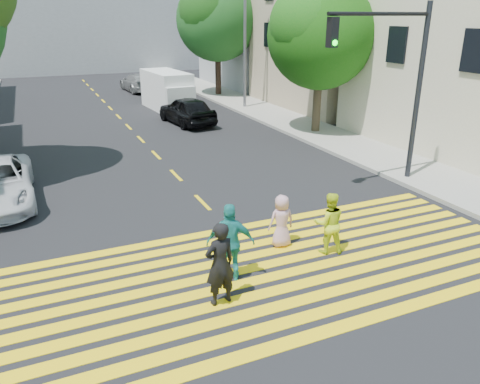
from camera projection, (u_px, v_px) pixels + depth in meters
ground at (297, 299)px, 9.99m from camera, size 120.00×120.00×0.00m
sidewalk_right at (293, 123)px, 26.01m from camera, size 3.00×60.00×0.15m
crosswalk at (269, 270)px, 11.07m from camera, size 13.40×5.30×0.01m
lane_line at (114, 112)px, 29.24m from camera, size 0.12×34.40×0.01m
building_right_tan at (352, 27)px, 30.14m from camera, size 10.00×10.00×10.00m
building_right_grey at (273, 24)px, 39.56m from camera, size 10.00×10.00×10.00m
backdrop_block at (67, 12)px, 48.94m from camera, size 30.00×8.00×12.00m
tree_right_near at (322, 29)px, 22.26m from camera, size 5.83×5.42×7.48m
tree_right_far at (218, 15)px, 33.23m from camera, size 7.62×7.60×8.46m
pedestrian_man at (220, 264)px, 9.52m from camera, size 0.73×0.54×1.84m
pedestrian_woman at (329, 223)px, 11.69m from camera, size 0.94×0.83×1.61m
pedestrian_child at (281, 221)px, 12.05m from camera, size 0.71×0.49×1.40m
pedestrian_extra at (231, 243)px, 10.41m from camera, size 1.17×0.84×1.84m
dark_car_near at (187, 110)px, 25.80m from camera, size 2.38×4.71×1.54m
silver_car at (138, 82)px, 37.04m from camera, size 2.36×5.02×1.42m
dark_car_parked at (177, 89)px, 34.29m from camera, size 1.84×3.94×1.25m
white_van at (168, 92)px, 29.61m from camera, size 2.28×5.18×2.38m
traffic_signal at (397, 71)px, 15.30m from camera, size 4.17×0.60×6.12m
street_lamp at (242, 14)px, 28.20m from camera, size 2.27×0.61×10.07m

